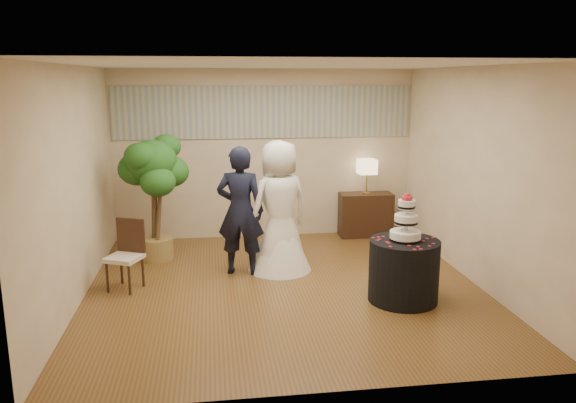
{
  "coord_description": "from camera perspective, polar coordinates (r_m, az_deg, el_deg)",
  "views": [
    {
      "loc": [
        -0.89,
        -6.77,
        2.64
      ],
      "look_at": [
        0.1,
        0.4,
        1.05
      ],
      "focal_mm": 35.0,
      "sensor_mm": 36.0,
      "label": 1
    }
  ],
  "objects": [
    {
      "name": "bride",
      "position": [
        7.75,
        -0.87,
        -0.48
      ],
      "size": [
        1.18,
        1.18,
        1.83
      ],
      "primitive_type": "imported",
      "rotation": [
        0.0,
        0.0,
        3.57
      ],
      "color": "white",
      "rests_on": "floor"
    },
    {
      "name": "table_lamp",
      "position": [
        9.52,
        8.0,
        2.53
      ],
      "size": [
        0.29,
        0.29,
        0.58
      ],
      "primitive_type": null,
      "color": "beige",
      "rests_on": "console"
    },
    {
      "name": "side_chair",
      "position": [
        7.42,
        -16.31,
        -5.32
      ],
      "size": [
        0.55,
        0.56,
        0.9
      ],
      "primitive_type": null,
      "rotation": [
        0.0,
        0.0,
        -0.43
      ],
      "color": "#311D11",
      "rests_on": "floor"
    },
    {
      "name": "floor",
      "position": [
        7.33,
        -0.35,
        -8.74
      ],
      "size": [
        5.0,
        5.0,
        0.0
      ],
      "primitive_type": "cube",
      "color": "brown",
      "rests_on": "ground"
    },
    {
      "name": "wall_front",
      "position": [
        4.54,
        3.79,
        -3.52
      ],
      "size": [
        5.0,
        0.06,
        2.8
      ],
      "primitive_type": "cube",
      "color": "beige",
      "rests_on": "ground"
    },
    {
      "name": "wall_left",
      "position": [
        7.07,
        -20.89,
        1.46
      ],
      "size": [
        0.06,
        5.0,
        2.8
      ],
      "primitive_type": "cube",
      "color": "beige",
      "rests_on": "ground"
    },
    {
      "name": "wall_back",
      "position": [
        9.4,
        -2.37,
        4.8
      ],
      "size": [
        5.0,
        0.06,
        2.8
      ],
      "primitive_type": "cube",
      "color": "beige",
      "rests_on": "ground"
    },
    {
      "name": "cake_table",
      "position": [
        6.95,
        11.67,
        -6.89
      ],
      "size": [
        0.86,
        0.86,
        0.76
      ],
      "primitive_type": "cylinder",
      "rotation": [
        0.0,
        0.0,
        0.03
      ],
      "color": "black",
      "rests_on": "floor"
    },
    {
      "name": "ficus_tree",
      "position": [
        8.43,
        -13.47,
        0.42
      ],
      "size": [
        1.26,
        1.26,
        1.88
      ],
      "primitive_type": null,
      "rotation": [
        0.0,
        0.0,
        0.91
      ],
      "color": "#23591C",
      "rests_on": "floor"
    },
    {
      "name": "mural_border",
      "position": [
        9.31,
        -2.4,
        9.05
      ],
      "size": [
        4.9,
        0.02,
        0.85
      ],
      "primitive_type": "cube",
      "color": "#9CA194",
      "rests_on": "wall_back"
    },
    {
      "name": "ceiling",
      "position": [
        6.83,
        -0.38,
        13.72
      ],
      "size": [
        5.0,
        5.0,
        0.0
      ],
      "primitive_type": "cube",
      "color": "white",
      "rests_on": "wall_back"
    },
    {
      "name": "groom",
      "position": [
        7.63,
        -4.86,
        -0.95
      ],
      "size": [
        0.73,
        0.57,
        1.77
      ],
      "primitive_type": "imported",
      "rotation": [
        0.0,
        0.0,
        2.9
      ],
      "color": "black",
      "rests_on": "floor"
    },
    {
      "name": "wall_right",
      "position": [
        7.68,
        18.49,
        2.45
      ],
      "size": [
        0.06,
        5.0,
        2.8
      ],
      "primitive_type": "cube",
      "color": "beige",
      "rests_on": "ground"
    },
    {
      "name": "console",
      "position": [
        9.65,
        7.88,
        -1.34
      ],
      "size": [
        0.9,
        0.42,
        0.74
      ],
      "primitive_type": "cube",
      "rotation": [
        0.0,
        0.0,
        -0.03
      ],
      "color": "#311D11",
      "rests_on": "floor"
    },
    {
      "name": "wedding_cake",
      "position": [
        6.76,
        11.91,
        -1.54
      ],
      "size": [
        0.37,
        0.37,
        0.58
      ],
      "primitive_type": null,
      "color": "white",
      "rests_on": "cake_table"
    }
  ]
}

